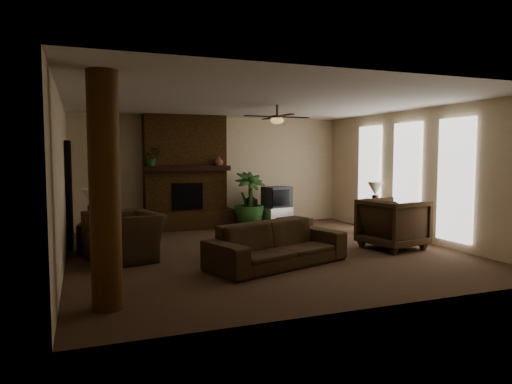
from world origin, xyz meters
name	(u,v)px	position (x,y,z in m)	size (l,w,h in m)	color
room_shell	(264,178)	(0.00, 0.00, 1.40)	(7.00, 7.00, 7.00)	brown
fireplace	(185,182)	(-0.80, 3.22, 1.16)	(2.40, 0.70, 2.80)	#563517
windows	(407,177)	(3.45, 0.20, 1.35)	(0.08, 3.65, 2.35)	white
log_column	(105,192)	(-2.95, -2.40, 1.40)	(0.36, 0.36, 2.80)	brown
doorway	(69,194)	(-3.44, 1.80, 1.05)	(0.10, 1.00, 2.10)	black
ceiling_fan	(277,119)	(0.40, 0.30, 2.53)	(1.35, 1.35, 0.37)	black
sofa	(278,237)	(-0.20, -1.12, 0.47)	(2.43, 0.71, 0.95)	#3F2D1B
armchair_left	(124,228)	(-2.54, 0.18, 0.56)	(1.28, 0.83, 1.11)	#3F2D1B
armchair_right	(393,221)	(2.47, -0.65, 0.54)	(1.05, 0.98, 1.08)	#3F2D1B
coffee_table	(263,233)	(-0.05, -0.09, 0.37)	(1.20, 0.70, 0.43)	black
ottoman	(295,227)	(1.29, 1.34, 0.20)	(0.60, 0.60, 0.40)	#3F2D1B
tv_stand	(275,217)	(1.41, 2.73, 0.25)	(0.85, 0.50, 0.50)	silver
tv	(277,197)	(1.44, 2.69, 0.76)	(0.76, 0.67, 0.52)	#38383A
floor_vase	(251,210)	(0.81, 2.90, 0.43)	(0.34, 0.34, 0.77)	black
floor_plant	(249,213)	(0.68, 2.66, 0.39)	(0.79, 1.41, 0.79)	#2B5220
side_table_left	(93,238)	(-3.03, 0.98, 0.28)	(0.50, 0.50, 0.55)	black
lamp_left	(91,200)	(-3.04, 0.98, 1.00)	(0.42, 0.42, 0.65)	black
side_table_right	(374,222)	(3.15, 0.93, 0.28)	(0.50, 0.50, 0.55)	black
lamp_right	(375,191)	(3.15, 0.92, 1.00)	(0.38, 0.38, 0.65)	black
mantel_plant	(151,159)	(-1.66, 3.00, 1.72)	(0.38, 0.42, 0.33)	#2B5220
mantel_vase	(219,161)	(-0.03, 2.91, 1.67)	(0.22, 0.23, 0.22)	brown
book_a	(253,223)	(-0.26, -0.13, 0.57)	(0.22, 0.03, 0.29)	#999999
book_b	(274,222)	(0.16, -0.13, 0.58)	(0.21, 0.02, 0.29)	#999999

